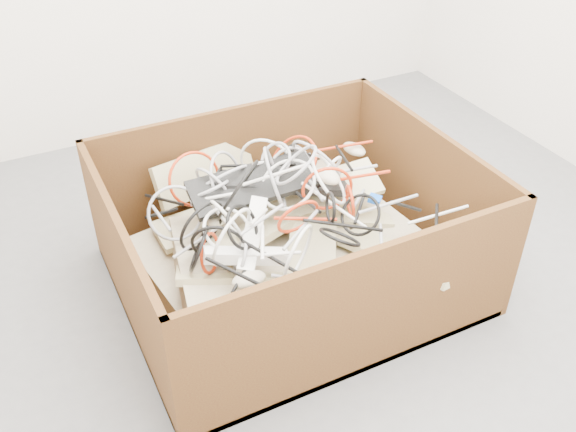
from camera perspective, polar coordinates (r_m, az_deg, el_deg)
name	(u,v)px	position (r m, az deg, el deg)	size (l,w,h in m)	color
ground	(334,271)	(2.59, 4.13, -4.92)	(3.00, 3.00, 0.00)	#575759
cardboard_box	(286,255)	(2.45, -0.18, -3.52)	(1.27, 1.06, 0.54)	#3B1B0E
keyboard_pile	(282,218)	(2.41, -0.54, -0.20)	(0.98, 1.10, 0.33)	#C9BF8D
mice_scatter	(308,217)	(2.29, 1.84, -0.11)	(0.83, 0.86, 0.23)	#C1B69B
power_strip_left	(252,235)	(2.17, -3.19, -1.73)	(0.31, 0.06, 0.04)	white
power_strip_right	(246,256)	(2.13, -3.75, -3.56)	(0.28, 0.06, 0.04)	white
vga_plug	(375,199)	(2.37, 7.75, 1.51)	(0.04, 0.04, 0.02)	blue
cable_tangle	(264,194)	(2.31, -2.16, 1.97)	(1.10, 0.85, 0.39)	black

